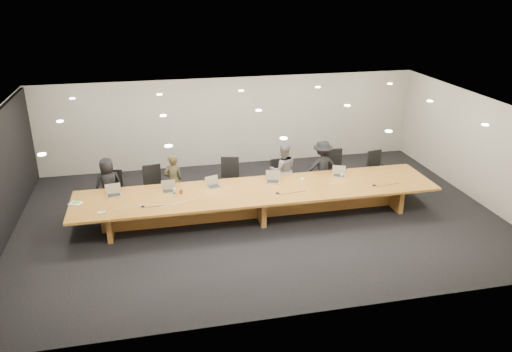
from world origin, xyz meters
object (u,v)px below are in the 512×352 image
(person_b, at_px, (173,180))
(water_bottle, at_px, (174,193))
(laptop_c, at_px, (214,182))
(laptop_d, at_px, (273,177))
(chair_right, at_px, (335,170))
(person_c, at_px, (283,170))
(person_a, at_px, (108,185))
(chair_far_right, at_px, (378,170))
(av_box, at_px, (102,213))
(chair_far_left, at_px, (114,190))
(chair_left, at_px, (154,187))
(laptop_e, at_px, (339,172))
(conference_table, at_px, (259,198))
(mic_center, at_px, (278,193))
(paper_cup_far, at_px, (342,175))
(chair_mid_right, at_px, (280,178))
(person_d, at_px, (322,167))
(amber_mug, at_px, (181,192))
(laptop_a, at_px, (114,191))
(paper_cup_near, at_px, (302,180))
(mic_left, at_px, (143,206))
(mic_right, at_px, (374,185))
(chair_mid_left, at_px, (229,179))
(laptop_b, at_px, (169,187))

(person_b, distance_m, water_bottle, 1.21)
(laptop_c, relative_size, laptop_d, 0.95)
(chair_right, relative_size, person_c, 0.76)
(person_c, bearing_deg, person_a, 2.37)
(chair_far_right, height_order, person_b, person_b)
(person_b, bearing_deg, av_box, 30.18)
(chair_far_left, bearing_deg, laptop_d, -2.28)
(chair_left, relative_size, laptop_d, 3.06)
(person_a, relative_size, laptop_e, 4.22)
(conference_table, xyz_separation_m, laptop_d, (0.46, 0.39, 0.37))
(chair_far_left, height_order, mic_center, chair_far_left)
(laptop_c, xyz_separation_m, paper_cup_far, (3.40, -0.02, -0.10))
(chair_far_right, relative_size, laptop_e, 3.18)
(person_a, bearing_deg, mic_center, 140.24)
(person_a, bearing_deg, chair_mid_right, 160.16)
(chair_mid_right, distance_m, person_d, 1.22)
(chair_mid_right, relative_size, person_a, 0.73)
(person_c, height_order, laptop_d, person_c)
(person_c, relative_size, amber_mug, 15.61)
(chair_far_left, xyz_separation_m, chair_mid_right, (4.44, -0.13, 0.00))
(person_c, distance_m, paper_cup_far, 1.59)
(av_box, bearing_deg, person_d, 5.31)
(chair_far_left, bearing_deg, water_bottle, -29.79)
(laptop_a, height_order, paper_cup_near, laptop_a)
(person_d, bearing_deg, mic_left, 15.67)
(mic_left, distance_m, mic_right, 5.74)
(conference_table, relative_size, water_bottle, 41.28)
(chair_far_left, relative_size, laptop_c, 2.97)
(chair_mid_left, relative_size, laptop_e, 3.44)
(laptop_c, bearing_deg, person_a, 143.63)
(water_bottle, height_order, mic_center, water_bottle)
(laptop_c, bearing_deg, mic_center, -44.97)
(paper_cup_far, bearing_deg, av_box, -171.48)
(laptop_b, distance_m, mic_right, 5.16)
(chair_right, distance_m, laptop_d, 2.28)
(chair_left, height_order, person_a, person_a)
(person_d, distance_m, paper_cup_near, 1.27)
(chair_mid_left, bearing_deg, laptop_d, -25.90)
(chair_left, bearing_deg, laptop_a, -149.54)
(chair_far_left, bearing_deg, av_box, -84.28)
(paper_cup_near, bearing_deg, chair_mid_right, 109.96)
(chair_far_right, relative_size, person_a, 0.75)
(water_bottle, bearing_deg, paper_cup_near, 4.03)
(person_a, height_order, paper_cup_far, person_a)
(person_d, xyz_separation_m, laptop_a, (-5.56, -0.81, 0.14))
(paper_cup_near, relative_size, av_box, 0.57)
(person_b, xyz_separation_m, laptop_d, (2.49, -0.83, 0.20))
(chair_mid_left, bearing_deg, chair_mid_right, 11.60)
(chair_mid_left, xyz_separation_m, person_b, (-1.50, -0.00, 0.12))
(laptop_d, height_order, water_bottle, laptop_d)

